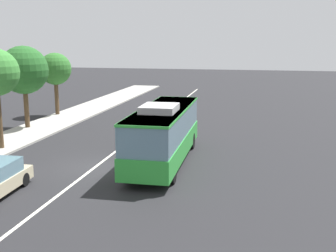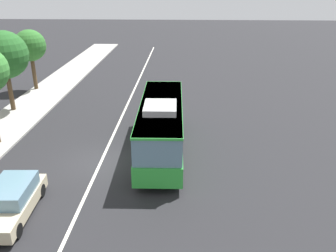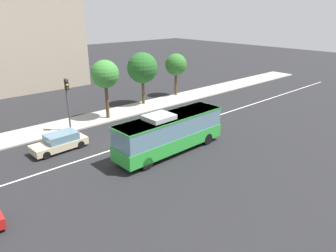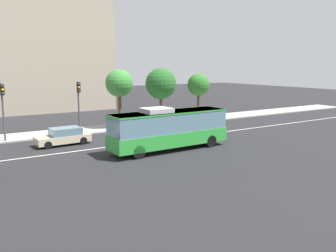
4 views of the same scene
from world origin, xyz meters
name	(u,v)px [view 3 (image 3 of 4)]	position (x,y,z in m)	size (l,w,h in m)	color
ground_plane	(130,144)	(0.00, 0.00, 0.00)	(160.00, 160.00, 0.00)	black
sidewalk_kerb	(87,121)	(0.00, 7.99, 0.07)	(80.00, 3.91, 0.14)	#9E9B93
lane_centre_line	(130,144)	(0.00, 0.00, 0.01)	(76.00, 0.16, 0.01)	silver
transit_bus	(170,131)	(1.60, -3.46, 1.81)	(10.05, 2.71, 3.46)	green
sedan_beige	(60,142)	(-5.07, 2.86, 0.72)	(4.58, 2.01, 1.46)	#C6B793
traffic_light_near_corner	(67,96)	(-2.56, 6.19, 3.56)	(0.34, 0.62, 5.20)	#47474C
street_tree_kerbside_left	(142,68)	(8.31, 8.99, 4.55)	(3.66, 3.66, 6.40)	#4C3823
street_tree_kerbside_centre	(105,75)	(2.14, 7.20, 4.81)	(2.90, 2.90, 6.32)	#4C3823
street_tree_kerbside_right	(176,65)	(14.23, 9.45, 4.23)	(2.87, 2.87, 5.71)	#4C3823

